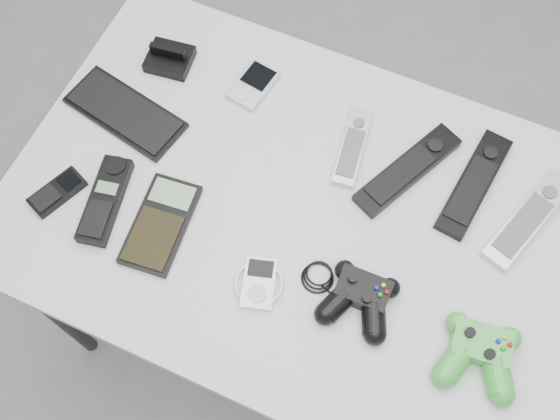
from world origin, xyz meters
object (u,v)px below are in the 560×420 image
at_px(remote_silver_b, 528,219).
at_px(mp3_player, 259,283).
at_px(calculator, 161,224).
at_px(remote_black_b, 474,183).
at_px(pda, 253,85).
at_px(desk, 308,227).
at_px(remote_black_a, 408,169).
at_px(mobile_phone, 57,192).
at_px(controller_black, 360,297).
at_px(cordless_handset, 105,200).
at_px(remote_silver_a, 352,147).
at_px(pda_keyboard, 125,112).
at_px(controller_green, 480,352).

xyz_separation_m(remote_silver_b, mp3_player, (-0.41, -0.32, -0.00)).
bearing_deg(remote_silver_b, calculator, -137.04).
xyz_separation_m(remote_black_b, mp3_player, (-0.30, -0.35, -0.00)).
bearing_deg(pda, mp3_player, -54.92).
xyz_separation_m(remote_black_b, calculator, (-0.52, -0.32, -0.00)).
xyz_separation_m(desk, remote_black_a, (0.14, 0.16, 0.08)).
relative_size(mobile_phone, mp3_player, 1.15).
distance_m(remote_black_b, controller_black, 0.33).
distance_m(remote_black_a, cordless_handset, 0.59).
height_order(remote_silver_a, controller_black, controller_black).
bearing_deg(desk, pda, 135.54).
bearing_deg(remote_silver_b, pda_keyboard, -154.79).
bearing_deg(remote_silver_b, controller_green, -74.27).
xyz_separation_m(remote_silver_b, mobile_phone, (-0.85, -0.31, -0.00)).
xyz_separation_m(desk, pda_keyboard, (-0.43, 0.05, 0.08)).
relative_size(calculator, mp3_player, 2.01).
bearing_deg(controller_green, remote_silver_a, 133.18).
xyz_separation_m(controller_black, controller_green, (0.22, -0.01, 0.00)).
height_order(calculator, controller_black, controller_black).
height_order(remote_black_b, controller_green, controller_green).
height_order(remote_black_b, calculator, remote_black_b).
xyz_separation_m(remote_silver_a, mp3_player, (-0.05, -0.34, -0.00)).
bearing_deg(pda_keyboard, calculator, -34.54).
bearing_deg(calculator, pda, 80.02).
relative_size(remote_silver_b, mp3_player, 2.44).
bearing_deg(controller_green, remote_silver_b, 81.07).
bearing_deg(controller_green, remote_black_a, 121.91).
relative_size(pda, remote_black_b, 0.44).
xyz_separation_m(desk, remote_silver_a, (0.02, 0.16, 0.08)).
bearing_deg(desk, remote_black_b, 34.33).
bearing_deg(mobile_phone, cordless_handset, 34.90).
bearing_deg(pda, remote_silver_b, 2.33).
bearing_deg(pda, controller_black, -34.03).
relative_size(remote_silver_a, calculator, 0.92).
xyz_separation_m(remote_silver_b, controller_black, (-0.23, -0.28, 0.01)).
bearing_deg(controller_black, remote_black_b, 67.61).
bearing_deg(pda_keyboard, mp3_player, -17.46).
distance_m(remote_silver_a, mobile_phone, 0.59).
bearing_deg(cordless_handset, mp3_player, -16.74).
xyz_separation_m(calculator, controller_green, (0.62, 0.01, 0.01)).
distance_m(remote_silver_a, calculator, 0.41).
height_order(remote_black_a, remote_black_b, remote_black_a).
distance_m(pda_keyboard, calculator, 0.27).
bearing_deg(pda, controller_green, -21.96).
bearing_deg(mp3_player, remote_silver_b, 20.83).
bearing_deg(pda_keyboard, controller_green, -1.61).
bearing_deg(remote_silver_b, cordless_handset, -140.54).
relative_size(remote_silver_a, cordless_handset, 0.98).
bearing_deg(remote_black_a, pda_keyboard, -144.30).
height_order(mp3_player, controller_green, controller_green).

